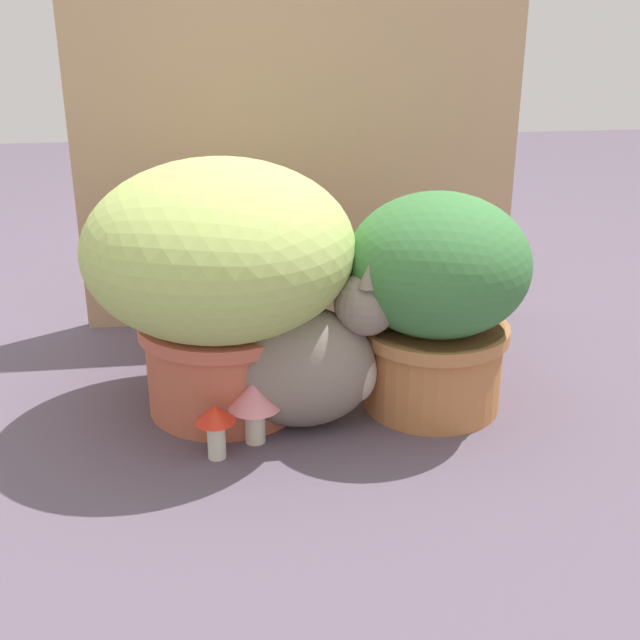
# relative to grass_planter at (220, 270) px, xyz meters

# --- Properties ---
(ground_plane) EXTENTS (6.00, 6.00, 0.00)m
(ground_plane) POSITION_rel_grass_planter_xyz_m (0.09, -0.05, -0.27)
(ground_plane) COLOR #574A5A
(cardboard_backdrop) EXTENTS (0.99, 0.03, 0.73)m
(cardboard_backdrop) POSITION_rel_grass_planter_xyz_m (0.19, 0.44, 0.10)
(cardboard_backdrop) COLOR tan
(cardboard_backdrop) RESTS_ON ground
(grass_planter) EXTENTS (0.48, 0.48, 0.46)m
(grass_planter) POSITION_rel_grass_planter_xyz_m (0.00, 0.00, 0.00)
(grass_planter) COLOR #C16044
(grass_planter) RESTS_ON ground
(leafy_planter) EXTENTS (0.33, 0.33, 0.40)m
(leafy_planter) POSITION_rel_grass_planter_xyz_m (0.38, -0.04, -0.05)
(leafy_planter) COLOR #B6723F
(leafy_planter) RESTS_ON ground
(cat) EXTENTS (0.38, 0.19, 0.32)m
(cat) POSITION_rel_grass_planter_xyz_m (0.15, -0.09, -0.15)
(cat) COLOR gray
(cat) RESTS_ON ground
(mushroom_ornament_pink) EXTENTS (0.09, 0.09, 0.11)m
(mushroom_ornament_pink) POSITION_rel_grass_planter_xyz_m (0.05, -0.14, -0.19)
(mushroom_ornament_pink) COLOR beige
(mushroom_ornament_pink) RESTS_ON ground
(mushroom_ornament_red) EXTENTS (0.07, 0.07, 0.10)m
(mushroom_ornament_red) POSITION_rel_grass_planter_xyz_m (-0.02, -0.19, -0.20)
(mushroom_ornament_red) COLOR silver
(mushroom_ornament_red) RESTS_ON ground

